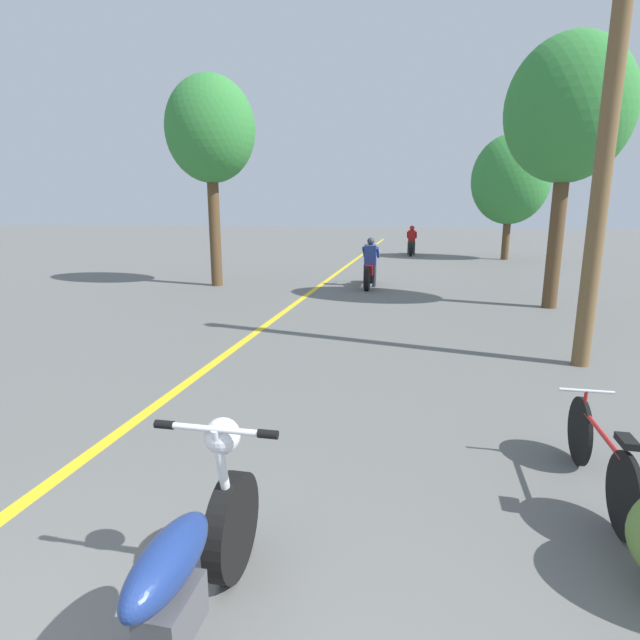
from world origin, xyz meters
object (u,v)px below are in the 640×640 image
object	(u,v)px
roadside_tree_right_far	(511,180)
motorcycle_foreground	(176,593)
roadside_tree_right_near	(569,112)
roadside_tree_left	(210,131)
motorcycle_rider_lead	(370,268)
bicycle_parked	(600,456)
motorcycle_rider_far	(411,244)
utility_pole	(607,133)

from	to	relation	value
roadside_tree_right_far	motorcycle_foreground	xyz separation A→B (m)	(-4.63, -21.69, -2.98)
roadside_tree_right_far	motorcycle_foreground	world-z (taller)	roadside_tree_right_far
roadside_tree_right_near	roadside_tree_right_far	distance (m)	11.49
roadside_tree_left	motorcycle_rider_lead	xyz separation A→B (m)	(4.44, 0.71, -3.78)
roadside_tree_right_far	motorcycle_foreground	bearing A→B (deg)	-102.05
motorcycle_rider_lead	bicycle_parked	world-z (taller)	motorcycle_rider_lead
motorcycle_foreground	motorcycle_rider_far	size ratio (longest dim) A/B	1.03
roadside_tree_right_near	bicycle_parked	distance (m)	9.14
roadside_tree_left	motorcycle_rider_far	world-z (taller)	roadside_tree_left
roadside_tree_right_near	roadside_tree_right_far	xyz separation A→B (m)	(0.68, 11.44, -0.79)
roadside_tree_right_far	motorcycle_foreground	distance (m)	22.38
roadside_tree_left	motorcycle_foreground	size ratio (longest dim) A/B	2.69
roadside_tree_left	bicycle_parked	world-z (taller)	roadside_tree_left
motorcycle_rider_far	motorcycle_rider_lead	bearing A→B (deg)	-94.91
bicycle_parked	motorcycle_foreground	bearing A→B (deg)	-139.83
motorcycle_rider_lead	roadside_tree_left	bearing A→B (deg)	-170.94
motorcycle_rider_far	roadside_tree_right_far	bearing A→B (deg)	-18.99
motorcycle_rider_lead	motorcycle_foreground	bearing A→B (deg)	-88.10
roadside_tree_left	motorcycle_rider_lead	distance (m)	5.88
motorcycle_foreground	bicycle_parked	size ratio (longest dim) A/B	1.32
utility_pole	roadside_tree_left	xyz separation A→B (m)	(-8.24, 6.14, 1.12)
roadside_tree_right_far	roadside_tree_left	xyz separation A→B (m)	(-9.49, -9.82, 0.88)
utility_pole	roadside_tree_right_near	size ratio (longest dim) A/B	1.07
roadside_tree_right_far	bicycle_parked	world-z (taller)	roadside_tree_right_far
motorcycle_rider_far	bicycle_parked	bearing A→B (deg)	-84.54
roadside_tree_right_near	roadside_tree_right_far	world-z (taller)	roadside_tree_right_near
motorcycle_rider_lead	utility_pole	bearing A→B (deg)	-61.03
utility_pole	motorcycle_rider_lead	distance (m)	8.27
utility_pole	roadside_tree_right_far	xyz separation A→B (m)	(1.25, 15.96, 0.25)
utility_pole	motorcycle_foreground	xyz separation A→B (m)	(-3.38, -5.73, -2.74)
motorcycle_foreground	motorcycle_rider_far	distance (m)	23.12
roadside_tree_right_near	utility_pole	bearing A→B (deg)	-97.28
utility_pole	motorcycle_rider_lead	xyz separation A→B (m)	(-3.79, 6.85, -2.66)
motorcycle_rider_lead	bicycle_parked	size ratio (longest dim) A/B	1.31
roadside_tree_right_far	motorcycle_rider_lead	xyz separation A→B (m)	(-5.05, -9.11, -2.91)
motorcycle_rider_far	motorcycle_foreground	bearing A→B (deg)	-91.21
utility_pole	bicycle_parked	xyz separation A→B (m)	(-0.88, -3.62, -2.85)
bicycle_parked	motorcycle_rider_far	bearing A→B (deg)	95.46
motorcycle_rider_lead	roadside_tree_right_far	bearing A→B (deg)	61.01
motorcycle_rider_lead	motorcycle_rider_far	distance (m)	10.57
utility_pole	motorcycle_rider_far	bearing A→B (deg)	99.43
roadside_tree_right_near	roadside_tree_left	world-z (taller)	roadside_tree_left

